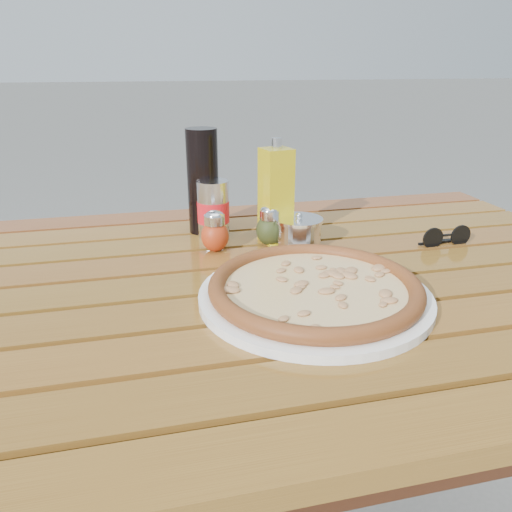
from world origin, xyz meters
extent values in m
cube|color=#3A1D0D|center=(0.64, 0.39, 0.35)|extent=(0.06, 0.06, 0.70)
cube|color=#35190C|center=(0.00, 0.00, 0.70)|extent=(1.36, 0.86, 0.04)
cube|color=#55320F|center=(0.00, -0.41, 0.73)|extent=(1.40, 0.09, 0.03)
cube|color=#51300E|center=(0.00, -0.30, 0.73)|extent=(1.40, 0.09, 0.03)
cube|color=#57310F|center=(0.00, -0.20, 0.73)|extent=(1.40, 0.09, 0.03)
cube|color=#52300E|center=(0.00, -0.10, 0.73)|extent=(1.40, 0.09, 0.03)
cube|color=#52320E|center=(0.00, 0.00, 0.73)|extent=(1.40, 0.09, 0.03)
cube|color=#552F0F|center=(0.00, 0.10, 0.73)|extent=(1.40, 0.09, 0.03)
cube|color=#55340F|center=(0.00, 0.20, 0.73)|extent=(1.40, 0.09, 0.03)
cube|color=#5B3510|center=(0.00, 0.30, 0.73)|extent=(1.40, 0.09, 0.03)
cube|color=#55270F|center=(0.00, 0.41, 0.73)|extent=(1.40, 0.09, 0.03)
cylinder|color=white|center=(0.06, -0.11, 0.76)|extent=(0.36, 0.36, 0.01)
cylinder|color=#FFEEB6|center=(0.06, -0.11, 0.77)|extent=(0.34, 0.34, 0.01)
torus|color=black|center=(0.06, -0.11, 0.77)|extent=(0.36, 0.36, 0.03)
ellipsoid|color=#C23A16|center=(-0.05, 0.14, 0.78)|extent=(0.07, 0.07, 0.06)
cylinder|color=white|center=(-0.05, 0.14, 0.81)|extent=(0.05, 0.05, 0.02)
ellipsoid|color=white|center=(-0.05, 0.14, 0.82)|extent=(0.05, 0.05, 0.02)
ellipsoid|color=#353F19|center=(0.06, 0.15, 0.78)|extent=(0.07, 0.07, 0.06)
cylinder|color=white|center=(0.06, 0.15, 0.81)|extent=(0.05, 0.05, 0.02)
ellipsoid|color=white|center=(0.06, 0.15, 0.82)|extent=(0.04, 0.04, 0.02)
cylinder|color=black|center=(-0.06, 0.27, 0.86)|extent=(0.08, 0.08, 0.22)
cylinder|color=silver|center=(-0.04, 0.23, 0.81)|extent=(0.08, 0.08, 0.12)
cylinder|color=red|center=(-0.04, 0.23, 0.81)|extent=(0.08, 0.08, 0.04)
cube|color=#B7A413|center=(0.08, 0.17, 0.84)|extent=(0.07, 0.07, 0.19)
cylinder|color=white|center=(0.08, 0.17, 0.95)|extent=(0.02, 0.02, 0.02)
cylinder|color=silver|center=(0.11, 0.13, 0.78)|extent=(0.09, 0.09, 0.05)
cylinder|color=white|center=(0.11, 0.13, 0.81)|extent=(0.10, 0.10, 0.01)
sphere|color=silver|center=(0.11, 0.13, 0.81)|extent=(0.01, 0.01, 0.01)
cylinder|color=black|center=(0.37, 0.06, 0.77)|extent=(0.04, 0.01, 0.04)
cylinder|color=black|center=(0.44, 0.06, 0.77)|extent=(0.04, 0.01, 0.04)
cube|color=black|center=(0.40, 0.06, 0.77)|extent=(0.02, 0.00, 0.00)
cube|color=black|center=(0.39, 0.08, 0.75)|extent=(0.09, 0.01, 0.00)
cube|color=black|center=(0.41, 0.08, 0.75)|extent=(0.09, 0.01, 0.00)
camera|label=1|loc=(-0.19, -0.77, 1.10)|focal=35.00mm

